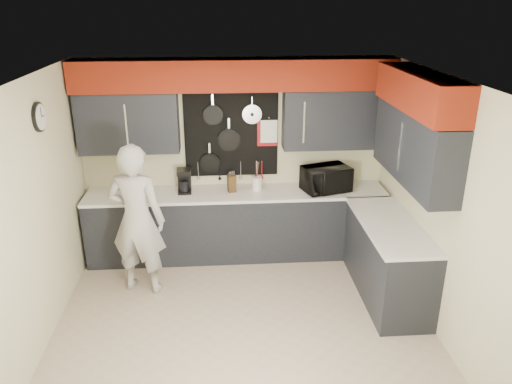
{
  "coord_description": "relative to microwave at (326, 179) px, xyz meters",
  "views": [
    {
      "loc": [
        -0.2,
        -4.6,
        3.29
      ],
      "look_at": [
        0.18,
        0.5,
        1.28
      ],
      "focal_mm": 35.0,
      "sensor_mm": 36.0,
      "label": 1
    }
  ],
  "objects": [
    {
      "name": "right_wall_assembly",
      "position": [
        0.69,
        -1.14,
        0.86
      ],
      "size": [
        0.36,
        3.5,
        2.6
      ],
      "color": "beige",
      "rests_on": "ground"
    },
    {
      "name": "back_wall_assembly",
      "position": [
        -1.15,
        0.2,
        0.93
      ],
      "size": [
        4.0,
        0.36,
        2.6
      ],
      "color": "beige",
      "rests_on": "ground"
    },
    {
      "name": "person",
      "position": [
        -2.33,
        -0.72,
        -0.18
      ],
      "size": [
        0.75,
        0.59,
        1.81
      ],
      "primitive_type": "imported",
      "rotation": [
        0.0,
        0.0,
        2.88
      ],
      "color": "#B6B6B4",
      "rests_on": "ground"
    },
    {
      "name": "coffee_maker",
      "position": [
        -1.83,
        0.09,
        0.0
      ],
      "size": [
        0.18,
        0.22,
        0.32
      ],
      "rotation": [
        0.0,
        0.0,
        0.05
      ],
      "color": "black",
      "rests_on": "base_cabinets"
    },
    {
      "name": "ground",
      "position": [
        -1.16,
        -1.4,
        -1.08
      ],
      "size": [
        4.0,
        4.0,
        0.0
      ],
      "primitive_type": "plane",
      "color": "tan",
      "rests_on": "ground"
    },
    {
      "name": "utensil_crock",
      "position": [
        -0.89,
        0.09,
        -0.07
      ],
      "size": [
        0.14,
        0.14,
        0.18
      ],
      "primitive_type": "cylinder",
      "color": "white",
      "rests_on": "base_cabinets"
    },
    {
      "name": "base_cabinets",
      "position": [
        -0.67,
        -0.27,
        -0.62
      ],
      "size": [
        3.95,
        2.2,
        0.92
      ],
      "color": "black",
      "rests_on": "ground"
    },
    {
      "name": "knife_block",
      "position": [
        -1.22,
        0.05,
        -0.05
      ],
      "size": [
        0.12,
        0.12,
        0.22
      ],
      "primitive_type": "cube",
      "rotation": [
        0.0,
        0.0,
        0.21
      ],
      "color": "#322010",
      "rests_on": "base_cabinets"
    },
    {
      "name": "left_wall_assembly",
      "position": [
        -3.15,
        -1.39,
        0.25
      ],
      "size": [
        0.05,
        3.5,
        2.6
      ],
      "color": "beige",
      "rests_on": "ground"
    },
    {
      "name": "microwave",
      "position": [
        0.0,
        0.0,
        0.0
      ],
      "size": [
        0.68,
        0.55,
        0.32
      ],
      "primitive_type": "imported",
      "rotation": [
        0.0,
        0.0,
        0.3
      ],
      "color": "black",
      "rests_on": "base_cabinets"
    }
  ]
}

